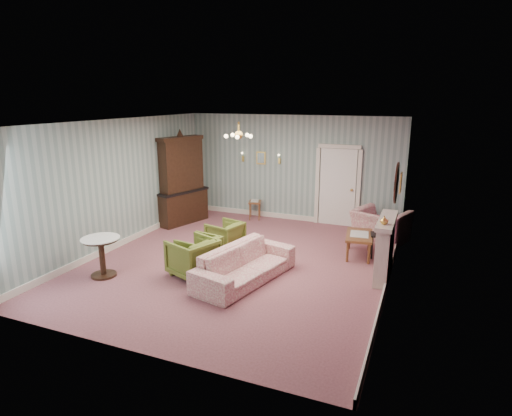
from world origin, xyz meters
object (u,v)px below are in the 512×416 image
at_px(dresser, 181,178).
at_px(side_table_black, 378,246).
at_px(olive_chair_c, 225,234).
at_px(sofa_chintz, 245,259).
at_px(coffee_table, 359,245).
at_px(olive_chair_a, 193,255).
at_px(olive_chair_b, 199,251).
at_px(pedestal_table, 102,257).
at_px(wingback_chair, 381,220).
at_px(fireplace, 385,248).

relative_size(dresser, side_table_black, 4.70).
relative_size(olive_chair_c, sofa_chintz, 0.31).
distance_m(coffee_table, side_table_black, 0.41).
xyz_separation_m(olive_chair_a, side_table_black, (3.21, 2.33, -0.14)).
relative_size(dresser, coffee_table, 2.55).
height_order(sofa_chintz, coffee_table, sofa_chintz).
distance_m(olive_chair_b, side_table_black, 3.83).
bearing_deg(coffee_table, sofa_chintz, -130.31).
bearing_deg(pedestal_table, olive_chair_c, 56.21).
xyz_separation_m(olive_chair_a, coffee_table, (2.81, 2.26, -0.16)).
distance_m(olive_chair_c, side_table_black, 3.38).
bearing_deg(sofa_chintz, pedestal_table, 121.73).
bearing_deg(dresser, olive_chair_c, -18.52).
xyz_separation_m(olive_chair_a, olive_chair_b, (-0.06, 0.35, -0.04)).
bearing_deg(olive_chair_c, pedestal_table, -19.36).
bearing_deg(side_table_black, coffee_table, -170.02).
bearing_deg(olive_chair_a, side_table_black, 146.53).
height_order(sofa_chintz, dresser, dresser).
bearing_deg(pedestal_table, olive_chair_b, 34.35).
distance_m(wingback_chair, pedestal_table, 6.29).
bearing_deg(olive_chair_a, coffee_table, 149.42).
bearing_deg(wingback_chair, coffee_table, 96.05).
height_order(fireplace, coffee_table, fireplace).
height_order(olive_chair_b, coffee_table, olive_chair_b).
bearing_deg(side_table_black, fireplace, -77.87).
relative_size(olive_chair_a, pedestal_table, 1.04).
bearing_deg(coffee_table, olive_chair_a, -141.19).
relative_size(sofa_chintz, pedestal_table, 2.84).
bearing_deg(sofa_chintz, olive_chair_b, 93.90).
xyz_separation_m(olive_chair_c, side_table_black, (3.29, 0.77, -0.09)).
height_order(fireplace, side_table_black, fireplace).
height_order(dresser, coffee_table, dresser).
relative_size(olive_chair_b, side_table_black, 1.39).
bearing_deg(pedestal_table, fireplace, 22.22).
bearing_deg(fireplace, sofa_chintz, -153.59).
bearing_deg(olive_chair_b, sofa_chintz, 90.38).
distance_m(dresser, fireplace, 5.79).
bearing_deg(sofa_chintz, wingback_chair, -18.81).
bearing_deg(wingback_chair, olive_chair_b, 65.13).
xyz_separation_m(olive_chair_c, pedestal_table, (-1.51, -2.26, 0.04)).
distance_m(fireplace, coffee_table, 1.14).
relative_size(olive_chair_b, pedestal_table, 0.94).
bearing_deg(pedestal_table, coffee_table, 33.89).
relative_size(sofa_chintz, dresser, 0.89).
height_order(olive_chair_a, coffee_table, olive_chair_a).
bearing_deg(olive_chair_a, olive_chair_c, -156.53).
relative_size(olive_chair_b, olive_chair_c, 1.05).
height_order(olive_chair_b, olive_chair_c, olive_chair_b).
bearing_deg(fireplace, wingback_chair, 98.12).
bearing_deg(olive_chair_c, fireplace, 100.97).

